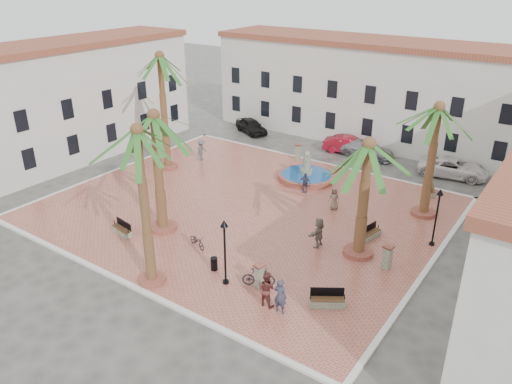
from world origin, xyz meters
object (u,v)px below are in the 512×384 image
bench_se (327,301)px  litter_bin (214,264)px  bench_ne (430,190)px  bollard_se (259,275)px  palm_nw (160,68)px  palm_s (139,147)px  car_red (349,145)px  palm_ne (437,121)px  car_silver (367,150)px  pedestrian_east (319,232)px  cyclist_b (266,289)px  bench_s (122,230)px  car_black (251,126)px  bicycle_b (259,277)px  lamppost_e (438,208)px  bench_e (370,234)px  bollard_n (298,152)px  pedestrian_fountain_b (305,183)px  lamppost_s (225,241)px  cyclist_a (280,296)px  bicycle_a (197,241)px  palm_e (367,160)px  car_white (453,168)px  pedestrian_north (201,150)px  bollard_e (387,257)px  fountain (306,175)px  pedestrian_fountain_a (334,198)px  palm_sw (155,130)px

bench_se → litter_bin: 6.72m
bench_ne → bollard_se: bollard_se is taller
palm_nw → palm_s: size_ratio=1.09×
bollard_se → car_red: (-5.28, 22.12, -0.08)m
palm_ne → car_silver: 13.14m
pedestrian_east → car_silver: size_ratio=0.38×
bench_se → cyclist_b: bearing=179.4°
bench_s → car_black: size_ratio=0.41×
bicycle_b → lamppost_e: bearing=-62.8°
bench_e → cyclist_b: cyclist_b is taller
bollard_n → pedestrian_fountain_b: size_ratio=0.90×
bench_e → cyclist_b: (-1.58, -9.30, 0.70)m
litter_bin → bench_s: bearing=-178.6°
bollard_n → pedestrian_fountain_b: 6.96m
lamppost_s → bicycle_b: lamppost_s is taller
bollard_n → cyclist_a: bearing=-61.8°
palm_ne → pedestrian_fountain_b: bearing=-170.0°
bicycle_a → car_red: bearing=18.0°
lamppost_e → palm_e: bearing=-132.5°
bench_e → cyclist_a: size_ratio=0.91×
car_silver → car_white: bearing=-91.2°
bollard_se → cyclist_a: 2.35m
pedestrian_north → car_red: bearing=-54.2°
bollard_se → cyclist_a: size_ratio=0.72×
bollard_e → pedestrian_fountain_b: size_ratio=0.92×
lamppost_s → bollard_n: lamppost_s is taller
fountain → pedestrian_north: 9.73m
cyclist_b → car_black: bearing=-53.9°
lamppost_e → bollard_se: lamppost_e is taller
bench_e → bicycle_b: bearing=173.3°
bench_se → bicycle_a: bearing=142.3°
pedestrian_fountain_a → bollard_e: bearing=-41.6°
bench_ne → lamppost_e: bearing=175.9°
litter_bin → cyclist_a: size_ratio=0.41×
palm_sw → lamppost_s: palm_sw is taller
bench_e → car_red: bearing=42.4°
fountain → car_white: (9.29, 7.59, 0.29)m
bench_ne → bollard_n: (-11.71, 0.54, 0.45)m
bollard_e → cyclist_a: 7.25m
palm_nw → bicycle_a: size_ratio=6.19×
bench_s → lamppost_e: 19.37m
bench_e → bench_se: bearing=-160.4°
pedestrian_fountain_a → car_red: (-4.29, 11.51, -0.20)m
bicycle_a → bicycle_b: size_ratio=0.88×
lamppost_s → bench_e: bearing=64.0°
palm_nw → bollard_n: (8.01, 7.90, -7.56)m
fountain → pedestrian_fountain_b: size_ratio=2.89×
palm_e → car_silver: bearing=111.9°
palm_e → car_silver: (-6.40, 15.92, -5.35)m
litter_bin → palm_nw: bearing=143.0°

